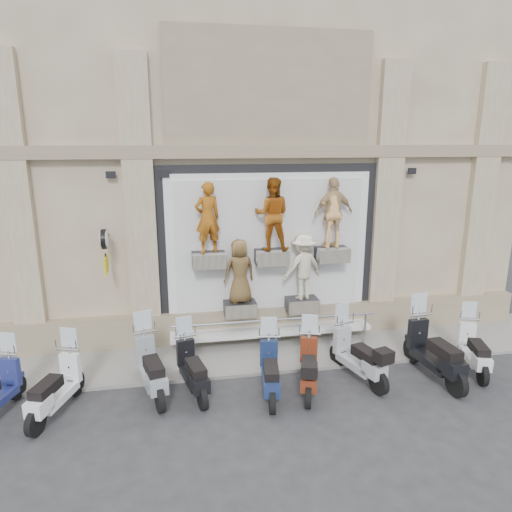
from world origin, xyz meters
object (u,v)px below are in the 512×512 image
at_px(clock_sign_bracket, 105,245).
at_px(scooter_e, 270,362).
at_px(scooter_h, 435,341).
at_px(scooter_f, 309,358).
at_px(guard_rail, 276,336).
at_px(scooter_b, 54,378).
at_px(scooter_i, 475,341).
at_px(scooter_c, 150,358).
at_px(scooter_g, 358,347).
at_px(scooter_d, 192,360).

distance_m(clock_sign_bracket, scooter_e, 4.55).
height_order(scooter_e, scooter_h, scooter_h).
distance_m(scooter_e, scooter_h, 3.68).
xyz_separation_m(clock_sign_bracket, scooter_f, (4.21, -2.21, -2.07)).
relative_size(guard_rail, scooter_b, 2.72).
xyz_separation_m(guard_rail, scooter_b, (-4.68, -1.72, 0.29)).
xyz_separation_m(scooter_f, scooter_i, (3.93, 0.15, -0.00)).
height_order(clock_sign_bracket, scooter_c, clock_sign_bracket).
distance_m(scooter_f, scooter_g, 1.21).
bearing_deg(scooter_h, scooter_f, 175.33).
bearing_deg(clock_sign_bracket, scooter_h, -17.33).
xyz_separation_m(scooter_e, scooter_h, (3.68, 0.04, 0.13)).
bearing_deg(scooter_h, scooter_e, 175.85).
distance_m(clock_sign_bracket, scooter_c, 2.85).
bearing_deg(scooter_g, scooter_f, 175.28).
bearing_deg(scooter_f, clock_sign_bracket, 168.78).
bearing_deg(scooter_d, scooter_g, -14.34).
bearing_deg(scooter_f, guard_rail, 116.49).
height_order(guard_rail, scooter_g, scooter_g).
distance_m(scooter_f, scooter_h, 2.86).
distance_m(guard_rail, scooter_c, 3.22).
bearing_deg(scooter_e, guard_rail, 82.20).
height_order(scooter_g, scooter_h, scooter_h).
height_order(scooter_e, scooter_i, scooter_e).
relative_size(scooter_b, scooter_c, 0.95).
relative_size(scooter_b, scooter_g, 0.98).
xyz_separation_m(scooter_g, scooter_i, (2.74, -0.09, -0.05)).
xyz_separation_m(scooter_b, scooter_c, (1.76, 0.41, 0.04)).
bearing_deg(scooter_c, scooter_g, -16.77).
height_order(guard_rail, scooter_d, scooter_d).
bearing_deg(scooter_g, guard_rail, 118.59).
xyz_separation_m(clock_sign_bracket, scooter_d, (1.82, -1.89, -2.06)).
height_order(scooter_f, scooter_g, scooter_g).
bearing_deg(scooter_f, scooter_c, -171.16).
xyz_separation_m(scooter_e, scooter_f, (0.83, 0.03, -0.00)).
bearing_deg(scooter_g, scooter_h, -24.49).
distance_m(scooter_f, scooter_i, 3.93).
bearing_deg(guard_rail, scooter_c, -155.87).
relative_size(scooter_c, scooter_i, 1.10).
height_order(scooter_c, scooter_f, scooter_c).
bearing_deg(scooter_e, clock_sign_bracket, 154.92).
bearing_deg(scooter_i, scooter_d, -164.73).
bearing_deg(scooter_c, scooter_h, -18.35).
xyz_separation_m(scooter_d, scooter_g, (3.57, -0.08, 0.04)).
bearing_deg(scooter_b, clock_sign_bracket, 89.02).
height_order(scooter_d, scooter_h, scooter_h).
xyz_separation_m(guard_rail, scooter_g, (1.49, -1.50, 0.31)).
bearing_deg(scooter_d, clock_sign_bracket, 120.86).
bearing_deg(scooter_g, scooter_e, 171.55).
distance_m(scooter_e, scooter_g, 2.03).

